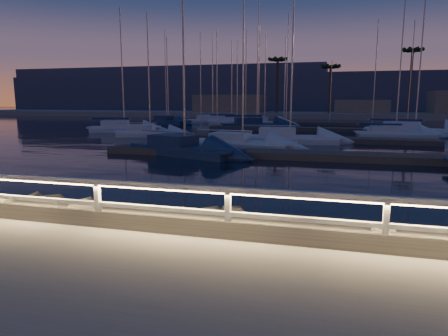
{
  "coord_description": "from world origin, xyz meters",
  "views": [
    {
      "loc": [
        2.99,
        -7.58,
        2.77
      ],
      "look_at": [
        -0.18,
        4.0,
        0.73
      ],
      "focal_mm": 32.0,
      "sensor_mm": 36.0,
      "label": 1
    }
  ],
  "objects": [
    {
      "name": "sailboat_m",
      "position": [
        -20.18,
        46.13,
        -0.16
      ],
      "size": [
        7.39,
        4.56,
        12.29
      ],
      "rotation": [
        0.0,
        0.0,
        -0.39
      ],
      "color": "navy",
      "rests_on": "ground"
    },
    {
      "name": "sailboat_k",
      "position": [
        -6.38,
        46.9,
        -0.2
      ],
      "size": [
        7.57,
        4.26,
        12.4
      ],
      "rotation": [
        0.0,
        0.0,
        0.32
      ],
      "color": "silver",
      "rests_on": "ground"
    },
    {
      "name": "palm_center",
      "position": [
        2.0,
        73.0,
        8.78
      ],
      "size": [
        3.0,
        3.0,
        9.7
      ],
      "color": "brown",
      "rests_on": "ground"
    },
    {
      "name": "sailboat_n",
      "position": [
        -14.74,
        49.99,
        -0.16
      ],
      "size": [
        7.88,
        4.97,
        13.08
      ],
      "rotation": [
        0.0,
        0.0,
        0.4
      ],
      "color": "silver",
      "rests_on": "ground"
    },
    {
      "name": "sailboat_f",
      "position": [
        -0.53,
        24.45,
        -0.15
      ],
      "size": [
        8.18,
        3.35,
        13.55
      ],
      "rotation": [
        0.0,
        0.0,
        0.12
      ],
      "color": "silver",
      "rests_on": "ground"
    },
    {
      "name": "far_shore",
      "position": [
        -0.12,
        74.05,
        0.29
      ],
      "size": [
        160.0,
        14.0,
        5.2
      ],
      "color": "gray",
      "rests_on": "ground"
    },
    {
      "name": "sailboat_e",
      "position": [
        -18.98,
        31.16,
        -0.14
      ],
      "size": [
        7.83,
        4.53,
        12.97
      ],
      "rotation": [
        0.0,
        0.0,
        0.34
      ],
      "color": "silver",
      "rests_on": "ground"
    },
    {
      "name": "palm_left",
      "position": [
        -8.0,
        72.0,
        10.14
      ],
      "size": [
        3.0,
        3.0,
        11.2
      ],
      "color": "brown",
      "rests_on": "ground"
    },
    {
      "name": "sailboat_a",
      "position": [
        -13.83,
        26.84,
        -0.18
      ],
      "size": [
        6.85,
        3.56,
        11.3
      ],
      "rotation": [
        0.0,
        0.0,
        0.26
      ],
      "color": "silver",
      "rests_on": "ground"
    },
    {
      "name": "floating_docks",
      "position": [
        0.0,
        32.5,
        -0.4
      ],
      "size": [
        22.0,
        36.0,
        0.4
      ],
      "color": "#59504A",
      "rests_on": "ground"
    },
    {
      "name": "sailboat_i",
      "position": [
        -11.33,
        48.12,
        -0.17
      ],
      "size": [
        7.08,
        2.85,
        11.79
      ],
      "rotation": [
        0.0,
        0.0,
        0.12
      ],
      "color": "silver",
      "rests_on": "ground"
    },
    {
      "name": "harbor_water",
      "position": [
        0.0,
        31.22,
        -0.97
      ],
      "size": [
        400.0,
        440.0,
        0.6
      ],
      "color": "black",
      "rests_on": "ground"
    },
    {
      "name": "ground",
      "position": [
        0.0,
        0.0,
        0.0
      ],
      "size": [
        400.0,
        400.0,
        0.0
      ],
      "primitive_type": "plane",
      "color": "gray",
      "rests_on": "ground"
    },
    {
      "name": "guard_rail",
      "position": [
        -0.07,
        -0.0,
        0.77
      ],
      "size": [
        44.11,
        0.12,
        1.06
      ],
      "color": "silver",
      "rests_on": "ground"
    },
    {
      "name": "palm_right",
      "position": [
        16.0,
        72.0,
        11.03
      ],
      "size": [
        3.0,
        3.0,
        12.2
      ],
      "color": "brown",
      "rests_on": "ground"
    },
    {
      "name": "sailboat_b",
      "position": [
        -6.11,
        15.75,
        -0.16
      ],
      "size": [
        8.08,
        4.84,
        13.34
      ],
      "rotation": [
        0.0,
        0.0,
        -0.36
      ],
      "color": "navy",
      "rests_on": "ground"
    },
    {
      "name": "sailboat_l",
      "position": [
        10.58,
        35.78,
        -0.15
      ],
      "size": [
        9.83,
        4.59,
        16.05
      ],
      "rotation": [
        0.0,
        0.0,
        -0.2
      ],
      "color": "silver",
      "rests_on": "ground"
    },
    {
      "name": "sailboat_g",
      "position": [
        8.34,
        31.9,
        -0.2
      ],
      "size": [
        7.35,
        2.72,
        12.22
      ],
      "rotation": [
        0.0,
        0.0,
        0.08
      ],
      "color": "silver",
      "rests_on": "ground"
    },
    {
      "name": "riprap",
      "position": [
        2.84,
        1.54,
        -0.23
      ],
      "size": [
        34.04,
        2.65,
        1.29
      ],
      "color": "#645F55",
      "rests_on": "ground"
    },
    {
      "name": "sailboat_j",
      "position": [
        -6.28,
        40.68,
        -0.13
      ],
      "size": [
        8.9,
        5.78,
        14.83
      ],
      "rotation": [
        0.0,
        0.0,
        0.43
      ],
      "color": "navy",
      "rests_on": "ground"
    },
    {
      "name": "distant_hills",
      "position": [
        -22.13,
        133.69,
        4.74
      ],
      "size": [
        230.0,
        37.5,
        18.0
      ],
      "color": "#3E455F",
      "rests_on": "ground"
    },
    {
      "name": "sailboat_c",
      "position": [
        -3.42,
        20.16,
        -0.19
      ],
      "size": [
        7.65,
        3.23,
        12.6
      ],
      "rotation": [
        0.0,
        0.0,
        -0.14
      ],
      "color": "silver",
      "rests_on": "ground"
    }
  ]
}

